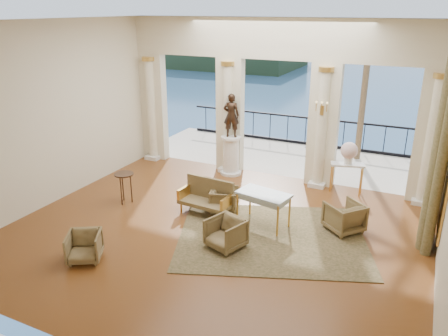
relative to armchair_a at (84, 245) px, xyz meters
The scene contains 22 objects.
floor 2.81m from the armchair_a, 49.18° to the left, with size 9.00×9.00×0.00m, color #4E2C0B.
room_walls 3.29m from the armchair_a, 28.58° to the left, with size 9.00×9.00×9.00m.
arcade 6.60m from the armchair_a, 72.91° to the left, with size 9.00×0.56×4.50m.
terrace 8.13m from the armchair_a, 77.02° to the left, with size 10.00×3.60×0.10m, color beige.
balustrade 9.68m from the armchair_a, 79.15° to the left, with size 9.00×0.06×1.03m.
palm_tree 10.23m from the armchair_a, 66.30° to the left, with size 2.00×2.00×4.50m.
headland 77.49m from the armchair_a, 111.34° to the left, with size 22.00×18.00×6.00m, color black.
sea 62.46m from the armchair_a, 88.32° to the left, with size 160.00×160.00×0.00m, color #295880.
curtain 7.29m from the armchair_a, 30.59° to the left, with size 0.33×1.40×4.09m.
wall_sconce 6.75m from the armchair_a, 60.16° to the left, with size 0.30×0.11×0.33m.
rug 3.93m from the armchair_a, 38.89° to the left, with size 4.03×3.13×0.02m, color #2E3419.
armchair_a is the anchor object (origin of this frame).
armchair_b 2.84m from the armchair_a, 35.39° to the left, with size 0.69×0.64×0.71m, color #42301A.
armchair_c 5.59m from the armchair_a, 38.12° to the left, with size 0.73×0.68×0.75m, color #42301A.
armchair_d 3.54m from the armchair_a, 63.92° to the left, with size 0.65×0.61×0.67m, color #42301A.
settee 3.17m from the armchair_a, 67.56° to the left, with size 1.34×0.65×0.86m.
game_table 3.97m from the armchair_a, 47.46° to the left, with size 1.28×0.86×0.81m.
pedestal 5.65m from the armchair_a, 83.66° to the left, with size 0.64×0.64×1.17m.
statue 5.84m from the armchair_a, 83.66° to the left, with size 0.46×0.30×1.27m, color #2F1F15.
console_table 6.95m from the armchair_a, 54.60° to the left, with size 0.93×0.57×0.83m.
urn 7.00m from the armchair_a, 54.60° to the left, with size 0.45×0.45×0.59m.
side_table 2.76m from the armchair_a, 110.61° to the left, with size 0.49×0.49×0.80m.
Camera 1 is at (3.92, -7.73, 4.75)m, focal length 35.00 mm.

